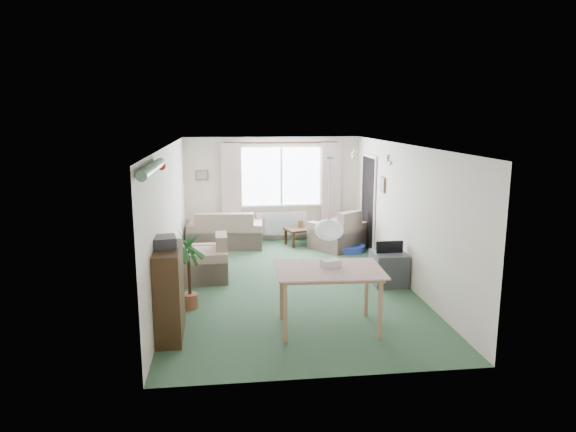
{
  "coord_description": "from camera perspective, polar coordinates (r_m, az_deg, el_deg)",
  "views": [
    {
      "loc": [
        -1.07,
        -8.44,
        2.9
      ],
      "look_at": [
        0.0,
        0.3,
        1.15
      ],
      "focal_mm": 32.0,
      "sensor_mm": 36.0,
      "label": 1
    }
  ],
  "objects": [
    {
      "name": "tinsel_garland",
      "position": [
        6.24,
        -14.85,
        5.14
      ],
      "size": [
        1.6,
        1.6,
        0.12
      ],
      "primitive_type": "cylinder",
      "color": "#196626"
    },
    {
      "name": "wall_picture_right",
      "position": [
        10.2,
        10.5,
        3.45
      ],
      "size": [
        0.03,
        0.24,
        0.3
      ],
      "primitive_type": "cube",
      "color": "brown"
    },
    {
      "name": "tv_cube",
      "position": [
        9.1,
        11.12,
        -5.72
      ],
      "size": [
        0.56,
        0.62,
        0.56
      ],
      "primitive_type": "cube",
      "rotation": [
        0.0,
        0.0,
        -0.01
      ],
      "color": "#3B3B40",
      "rests_on": "ground"
    },
    {
      "name": "curtain_left",
      "position": [
        11.69,
        -6.32,
        3.16
      ],
      "size": [
        0.45,
        0.08,
        2.0
      ],
      "primitive_type": "cube",
      "color": "beige"
    },
    {
      "name": "bookshelf",
      "position": [
        7.01,
        -13.03,
        -8.23
      ],
      "size": [
        0.35,
        0.99,
        1.2
      ],
      "primitive_type": "cube",
      "rotation": [
        0.0,
        0.0,
        0.02
      ],
      "color": "black",
      "rests_on": "ground"
    },
    {
      "name": "pendant_lamp",
      "position": [
        6.43,
        4.57,
        -1.56
      ],
      "size": [
        0.36,
        0.36,
        0.36
      ],
      "primitive_type": "sphere",
      "color": "white"
    },
    {
      "name": "sofa",
      "position": [
        11.47,
        -6.95,
        -1.4
      ],
      "size": [
        1.69,
        0.99,
        0.81
      ],
      "primitive_type": "cube",
      "rotation": [
        0.0,
        0.0,
        3.06
      ],
      "color": "#C8AF97",
      "rests_on": "ground"
    },
    {
      "name": "armchair_left",
      "position": [
        9.29,
        -9.4,
        -4.5
      ],
      "size": [
        0.88,
        0.92,
        0.81
      ],
      "primitive_type": "cube",
      "rotation": [
        0.0,
        0.0,
        -1.55
      ],
      "color": "tan",
      "rests_on": "ground"
    },
    {
      "name": "bauble_cluster_b",
      "position": [
        8.6,
        11.21,
        6.48
      ],
      "size": [
        0.2,
        0.2,
        0.2
      ],
      "primitive_type": "sphere",
      "color": "silver"
    },
    {
      "name": "curtain_right",
      "position": [
        11.94,
        4.8,
        3.35
      ],
      "size": [
        0.45,
        0.08,
        2.0
      ],
      "primitive_type": "cube",
      "color": "beige"
    },
    {
      "name": "wall_picture_back",
      "position": [
        11.77,
        -9.53,
        4.5
      ],
      "size": [
        0.28,
        0.03,
        0.22
      ],
      "primitive_type": "cube",
      "color": "brown"
    },
    {
      "name": "coffee_table",
      "position": [
        11.62,
        1.86,
        -2.23
      ],
      "size": [
        0.98,
        0.75,
        0.39
      ],
      "primitive_type": "cube",
      "rotation": [
        0.0,
        0.0,
        0.35
      ],
      "color": "black",
      "rests_on": "ground"
    },
    {
      "name": "gift_box",
      "position": [
        7.04,
        4.81,
        -5.35
      ],
      "size": [
        0.29,
        0.25,
        0.12
      ],
      "primitive_type": "cube",
      "rotation": [
        0.0,
        0.0,
        0.32
      ],
      "color": "silver",
      "rests_on": "dining_table"
    },
    {
      "name": "radiator",
      "position": [
        11.97,
        -0.72,
        -0.82
      ],
      "size": [
        1.2,
        0.1,
        0.55
      ],
      "primitive_type": "cube",
      "color": "white"
    },
    {
      "name": "houseplant",
      "position": [
        7.89,
        -10.95,
        -5.9
      ],
      "size": [
        0.66,
        0.66,
        1.21
      ],
      "primitive_type": "cylinder",
      "rotation": [
        0.0,
        0.0,
        0.35
      ],
      "color": "#1E5826",
      "rests_on": "ground"
    },
    {
      "name": "dining_table",
      "position": [
        7.12,
        4.51,
        -9.23
      ],
      "size": [
        1.38,
        0.95,
        0.84
      ],
      "primitive_type": "cube",
      "rotation": [
        0.0,
        0.0,
        -0.05
      ],
      "color": "#A17257",
      "rests_on": "ground"
    },
    {
      "name": "armchair_corner",
      "position": [
        11.29,
        5.49,
        -1.44
      ],
      "size": [
        1.32,
        1.3,
        0.86
      ],
      "primitive_type": "cube",
      "rotation": [
        0.0,
        0.0,
        3.76
      ],
      "color": "beige",
      "rests_on": "ground"
    },
    {
      "name": "pet_bed",
      "position": [
        11.17,
        6.83,
        -3.53
      ],
      "size": [
        0.82,
        0.82,
        0.14
      ],
      "primitive_type": "cylinder",
      "rotation": [
        0.0,
        0.0,
        -0.23
      ],
      "color": "navy",
      "rests_on": "ground"
    },
    {
      "name": "hifi_box",
      "position": [
        6.88,
        -13.53,
        -2.79
      ],
      "size": [
        0.33,
        0.39,
        0.14
      ],
      "primitive_type": "cube",
      "rotation": [
        0.0,
        0.0,
        0.17
      ],
      "color": "#333337",
      "rests_on": "bookshelf"
    },
    {
      "name": "doorway",
      "position": [
        11.24,
        8.92,
        1.37
      ],
      "size": [
        0.03,
        0.95,
        2.0
      ],
      "primitive_type": "cube",
      "color": "black"
    },
    {
      "name": "photo_frame",
      "position": [
        11.56,
        1.4,
        -0.9
      ],
      "size": [
        0.12,
        0.02,
        0.16
      ],
      "primitive_type": "cube",
      "rotation": [
        0.0,
        0.0,
        0.0
      ],
      "color": "brown",
      "rests_on": "coffee_table"
    },
    {
      "name": "bauble_cluster_a",
      "position": [
        9.66,
        7.3,
        7.11
      ],
      "size": [
        0.2,
        0.2,
        0.2
      ],
      "primitive_type": "sphere",
      "color": "silver"
    },
    {
      "name": "window",
      "position": [
        11.83,
        -0.76,
        4.44
      ],
      "size": [
        1.8,
        0.03,
        1.3
      ],
      "primitive_type": "cube",
      "color": "white"
    },
    {
      "name": "ground",
      "position": [
        8.99,
        0.23,
        -7.58
      ],
      "size": [
        6.5,
        6.5,
        0.0
      ],
      "primitive_type": "plane",
      "color": "#2F4F35"
    },
    {
      "name": "curtain_rod",
      "position": [
        11.68,
        -0.72,
        8.15
      ],
      "size": [
        2.6,
        0.03,
        0.03
      ],
      "primitive_type": "cube",
      "color": "black"
    }
  ]
}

